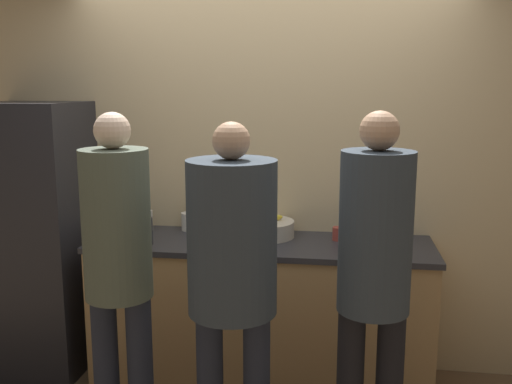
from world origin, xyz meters
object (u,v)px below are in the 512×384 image
Objects in this scene: utensil_crock at (190,221)px; cup_red at (338,234)px; person_left at (118,258)px; cup_black at (236,241)px; bottle_clear at (147,219)px; refrigerator at (38,238)px; fruit_bowl at (265,228)px; person_right at (374,269)px; bottle_dark at (147,229)px; person_center at (232,263)px.

utensil_crock is 3.24× the size of cup_red.
person_left reaches higher than cup_black.
cup_red is at bearing -2.90° from bottle_clear.
refrigerator reaches higher than utensil_crock.
fruit_bowl is 4.47× the size of cup_red.
bottle_clear is at bearing 145.39° from person_right.
bottle_clear is (-0.19, 0.97, -0.04)m from person_left.
person_right is 1.74m from bottle_clear.
bottle_clear is at bearing 151.78° from cup_black.
utensil_crock is 0.29m from bottle_clear.
cup_black is (0.67, -0.36, -0.03)m from bottle_clear.
person_right is 6.52× the size of utensil_crock.
refrigerator is 9.16× the size of bottle_clear.
bottle_dark reaches higher than cup_black.
bottle_clear is at bearing 12.87° from refrigerator.
refrigerator is 6.53× the size of utensil_crock.
person_left is at bearing -78.97° from bottle_clear.
person_center is 8.88× the size of bottle_clear.
cup_black is 0.66m from cup_red.
person_left is 0.78m from cup_black.
cup_black is at bearing 140.47° from person_right.
person_center reaches higher than utensil_crock.
person_center is at bearing -6.75° from person_left.
bottle_dark is (-0.68, -0.29, 0.04)m from fruit_bowl.
person_left is 0.59m from person_center.
person_right is 1.47m from bottle_dark.
cup_black is (-0.76, 0.63, -0.07)m from person_right.
utensil_crock reaches higher than bottle_clear.
bottle_dark is (-0.07, 0.64, -0.02)m from person_left.
person_left is 9.07× the size of bottle_clear.
person_left is at bearing 179.35° from person_right.
bottle_clear is (-0.28, -0.05, 0.01)m from utensil_crock.
person_center reaches higher than bottle_clear.
fruit_bowl is 0.74m from bottle_dark.
person_center is 6.33× the size of utensil_crock.
bottle_clear is 2.31× the size of cup_red.
bottle_dark is at bearing -70.41° from bottle_clear.
utensil_crock is at bearing 137.98° from person_right.
fruit_bowl is (0.61, 0.93, -0.06)m from person_left.
refrigerator is 1.01m from utensil_crock.
utensil_crock reaches higher than bottle_dark.
bottle_clear is (-1.43, 0.99, -0.05)m from person_right.
fruit_bowl is at bearing 123.69° from person_right.
refrigerator is at bearing -168.02° from utensil_crock.
cup_black is at bearing 98.93° from person_center.
cup_red is at bearing -2.93° from fruit_bowl.
bottle_dark is 2.37× the size of cup_black.
person_left is at bearing -42.43° from refrigerator.
refrigerator is 17.45× the size of cup_black.
person_right is 1.55m from utensil_crock.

